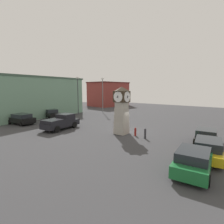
% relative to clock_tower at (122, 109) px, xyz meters
% --- Properties ---
extents(ground_plane, '(74.21, 74.21, 0.00)m').
position_rel_clock_tower_xyz_m(ground_plane, '(1.05, -0.28, -2.78)').
color(ground_plane, '#38383A').
extents(clock_tower, '(1.94, 1.87, 5.28)m').
position_rel_clock_tower_xyz_m(clock_tower, '(0.00, 0.00, 0.00)').
color(clock_tower, '#A19C91').
rests_on(clock_tower, ground_plane).
extents(bollard_near_tower, '(0.22, 0.22, 0.89)m').
position_rel_clock_tower_xyz_m(bollard_near_tower, '(0.16, -1.71, -2.33)').
color(bollard_near_tower, maroon).
rests_on(bollard_near_tower, ground_plane).
extents(bollard_mid_row, '(0.22, 0.22, 1.06)m').
position_rel_clock_tower_xyz_m(bollard_mid_row, '(-0.18, -3.05, -2.24)').
color(bollard_mid_row, '#333338').
rests_on(bollard_mid_row, ground_plane).
extents(car_navy_sedan, '(4.37, 2.27, 1.50)m').
position_rel_clock_tower_xyz_m(car_navy_sedan, '(-5.04, -8.70, -2.01)').
color(car_navy_sedan, '#19602D').
rests_on(car_navy_sedan, ground_plane).
extents(car_near_tower, '(4.63, 2.39, 1.49)m').
position_rel_clock_tower_xyz_m(car_near_tower, '(-2.06, -9.03, -2.02)').
color(car_near_tower, gold).
rests_on(car_near_tower, ground_plane).
extents(car_by_building, '(4.09, 2.20, 1.51)m').
position_rel_clock_tower_xyz_m(car_by_building, '(1.34, -8.34, -2.02)').
color(car_by_building, black).
rests_on(car_by_building, ground_plane).
extents(car_silver_hatch, '(2.70, 4.27, 1.50)m').
position_rel_clock_tower_xyz_m(car_silver_hatch, '(1.46, 15.76, -2.01)').
color(car_silver_hatch, black).
rests_on(car_silver_hatch, ground_plane).
extents(car_end_of_row, '(2.47, 4.58, 1.52)m').
position_rel_clock_tower_xyz_m(car_end_of_row, '(-4.41, 14.38, -2.00)').
color(car_end_of_row, black).
rests_on(car_end_of_row, ground_plane).
extents(pickup_truck, '(5.03, 2.52, 1.85)m').
position_rel_clock_tower_xyz_m(pickup_truck, '(-2.81, 7.28, -1.85)').
color(pickup_truck, black).
rests_on(pickup_truck, ground_plane).
extents(pedestrian_near_bench, '(0.46, 0.35, 1.62)m').
position_rel_clock_tower_xyz_m(pedestrian_near_bench, '(17.55, 11.98, -1.86)').
color(pedestrian_near_bench, '#338C4C').
rests_on(pedestrian_near_bench, ground_plane).
extents(street_lamp_near_road, '(0.50, 0.24, 7.22)m').
position_rel_clock_tower_xyz_m(street_lamp_near_road, '(11.94, 12.91, 1.34)').
color(street_lamp_near_road, slate).
rests_on(street_lamp_near_road, ground_plane).
extents(street_lamp_far_side, '(0.50, 0.24, 7.24)m').
position_rel_clock_tower_xyz_m(street_lamp_far_side, '(7.06, 15.09, 1.35)').
color(street_lamp_far_side, '#333338').
rests_on(street_lamp_far_side, ground_plane).
extents(warehouse_blue_far, '(17.94, 7.32, 7.16)m').
position_rel_clock_tower_xyz_m(warehouse_blue_far, '(0.89, 19.12, 0.81)').
color(warehouse_blue_far, gray).
rests_on(warehouse_blue_far, ground_plane).
extents(storefront_low_left, '(11.61, 8.52, 6.92)m').
position_rel_clock_tower_xyz_m(storefront_low_left, '(24.71, 21.50, 0.69)').
color(storefront_low_left, maroon).
rests_on(storefront_low_left, ground_plane).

